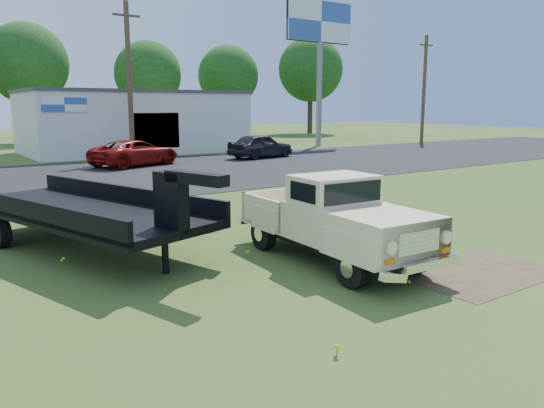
{
  "coord_description": "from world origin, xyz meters",
  "views": [
    {
      "loc": [
        -7.22,
        -8.67,
        3.11
      ],
      "look_at": [
        -0.49,
        1.0,
        0.93
      ],
      "focal_mm": 35.0,
      "sensor_mm": 36.0,
      "label": 1
    }
  ],
  "objects_px": {
    "vintage_pickup_truck": "(333,218)",
    "dark_sedan": "(261,146)",
    "flatbed_trailer": "(80,205)",
    "red_pickup": "(135,153)",
    "billboard": "(320,34)"
  },
  "relations": [
    {
      "from": "billboard",
      "to": "vintage_pickup_truck",
      "type": "bearing_deg",
      "value": -129.17
    },
    {
      "from": "flatbed_trailer",
      "to": "red_pickup",
      "type": "distance_m",
      "value": 16.85
    },
    {
      "from": "flatbed_trailer",
      "to": "dark_sedan",
      "type": "relative_size",
      "value": 1.71
    },
    {
      "from": "vintage_pickup_truck",
      "to": "dark_sedan",
      "type": "bearing_deg",
      "value": 62.97
    },
    {
      "from": "billboard",
      "to": "red_pickup",
      "type": "distance_m",
      "value": 19.76
    },
    {
      "from": "vintage_pickup_truck",
      "to": "dark_sedan",
      "type": "distance_m",
      "value": 21.88
    },
    {
      "from": "billboard",
      "to": "red_pickup",
      "type": "bearing_deg",
      "value": -161.66
    },
    {
      "from": "vintage_pickup_truck",
      "to": "flatbed_trailer",
      "type": "height_order",
      "value": "flatbed_trailer"
    },
    {
      "from": "billboard",
      "to": "vintage_pickup_truck",
      "type": "xyz_separation_m",
      "value": [
        -20.23,
        -24.83,
        -7.65
      ]
    },
    {
      "from": "flatbed_trailer",
      "to": "dark_sedan",
      "type": "height_order",
      "value": "flatbed_trailer"
    },
    {
      "from": "red_pickup",
      "to": "dark_sedan",
      "type": "relative_size",
      "value": 1.14
    },
    {
      "from": "billboard",
      "to": "vintage_pickup_truck",
      "type": "distance_m",
      "value": 32.93
    },
    {
      "from": "dark_sedan",
      "to": "red_pickup",
      "type": "bearing_deg",
      "value": 79.79
    },
    {
      "from": "flatbed_trailer",
      "to": "vintage_pickup_truck",
      "type": "bearing_deg",
      "value": -60.78
    },
    {
      "from": "vintage_pickup_truck",
      "to": "red_pickup",
      "type": "xyz_separation_m",
      "value": [
        3.02,
        19.13,
        -0.21
      ]
    }
  ]
}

